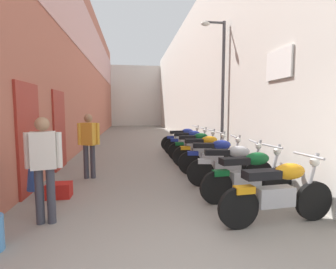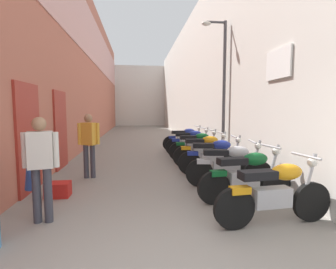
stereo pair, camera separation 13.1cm
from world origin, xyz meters
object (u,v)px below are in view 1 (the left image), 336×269
object	(u,v)px
motorcycle_sixth	(196,145)
pedestrian_mid_alley	(89,141)
motorcycle_fourth	(214,155)
pedestrian_by_doorway	(44,162)
motorcycle_eighth	(183,138)
motorcycle_nearest	(279,191)
plastic_crate	(59,190)
motorcycle_third	(230,164)
umbrella_leaning	(31,174)
motorcycle_fifth	(204,149)
motorcycle_seventh	(189,141)
street_lamp	(220,80)
motorcycle_second	(248,174)

from	to	relation	value
motorcycle_sixth	pedestrian_mid_alley	world-z (taller)	pedestrian_mid_alley
motorcycle_fourth	pedestrian_by_doorway	distance (m)	4.15
motorcycle_eighth	pedestrian_mid_alley	size ratio (longest dim) A/B	1.18
motorcycle_nearest	plastic_crate	size ratio (longest dim) A/B	4.20
motorcycle_sixth	pedestrian_mid_alley	xyz separation A→B (m)	(-3.13, -1.86, 0.42)
motorcycle_third	motorcycle_eighth	bearing A→B (deg)	90.00
umbrella_leaning	motorcycle_fifth	bearing A→B (deg)	40.18
motorcycle_fifth	pedestrian_by_doorway	distance (m)	4.80
motorcycle_nearest	umbrella_leaning	distance (m)	3.75
pedestrian_by_doorway	umbrella_leaning	xyz separation A→B (m)	(-0.29, 0.31, -0.24)
motorcycle_sixth	pedestrian_by_doorway	size ratio (longest dim) A/B	1.18
motorcycle_fourth	motorcycle_sixth	size ratio (longest dim) A/B	0.99
motorcycle_nearest	motorcycle_seventh	size ratio (longest dim) A/B	1.00
motorcycle_third	plastic_crate	world-z (taller)	motorcycle_third
motorcycle_fourth	street_lamp	size ratio (longest dim) A/B	0.42
pedestrian_by_doorway	plastic_crate	size ratio (longest dim) A/B	3.57
plastic_crate	pedestrian_mid_alley	bearing A→B (deg)	75.29
motorcycle_second	motorcycle_nearest	bearing A→B (deg)	-90.00
pedestrian_mid_alley	plastic_crate	bearing A→B (deg)	-104.71
pedestrian_by_doorway	plastic_crate	world-z (taller)	pedestrian_by_doorway
motorcycle_fourth	pedestrian_mid_alley	xyz separation A→B (m)	(-3.13, 0.10, 0.42)
plastic_crate	street_lamp	size ratio (longest dim) A/B	0.10
pedestrian_by_doorway	motorcycle_eighth	bearing A→B (deg)	62.23
pedestrian_by_doorway	plastic_crate	xyz separation A→B (m)	(-0.12, 1.14, -0.78)
motorcycle_seventh	plastic_crate	size ratio (longest dim) A/B	4.21
motorcycle_fifth	plastic_crate	size ratio (longest dim) A/B	4.21
motorcycle_fifth	street_lamp	size ratio (longest dim) A/B	0.42
motorcycle_second	pedestrian_by_doorway	distance (m)	3.42
motorcycle_eighth	street_lamp	size ratio (longest dim) A/B	0.42
motorcycle_nearest	umbrella_leaning	size ratio (longest dim) A/B	1.91
pedestrian_by_doorway	motorcycle_fourth	bearing A→B (deg)	35.50
motorcycle_eighth	pedestrian_mid_alley	distance (m)	5.01
motorcycle_second	street_lamp	size ratio (longest dim) A/B	0.42
plastic_crate	street_lamp	distance (m)	5.65
motorcycle_fifth	umbrella_leaning	size ratio (longest dim) A/B	1.92
motorcycle_fifth	motorcycle_eighth	bearing A→B (deg)	90.00
motorcycle_fourth	plastic_crate	world-z (taller)	motorcycle_fourth
motorcycle_second	pedestrian_mid_alley	bearing A→B (deg)	146.98
motorcycle_second	motorcycle_fifth	xyz separation A→B (m)	(0.00, 2.94, 0.00)
motorcycle_eighth	pedestrian_by_doorway	xyz separation A→B (m)	(-3.36, -6.39, 0.42)
motorcycle_nearest	pedestrian_by_doorway	world-z (taller)	pedestrian_by_doorway
motorcycle_second	motorcycle_third	bearing A→B (deg)	90.01
motorcycle_fourth	plastic_crate	size ratio (longest dim) A/B	4.18
motorcycle_third	umbrella_leaning	world-z (taller)	motorcycle_third
motorcycle_fifth	motorcycle_sixth	size ratio (longest dim) A/B	1.00
motorcycle_eighth	plastic_crate	size ratio (longest dim) A/B	4.21
motorcycle_second	motorcycle_fifth	world-z (taller)	same
motorcycle_nearest	motorcycle_seventh	xyz separation A→B (m)	(0.00, 5.85, 0.00)
motorcycle_fifth	pedestrian_by_doorway	world-z (taller)	pedestrian_by_doorway
motorcycle_sixth	motorcycle_fifth	bearing A→B (deg)	-90.00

